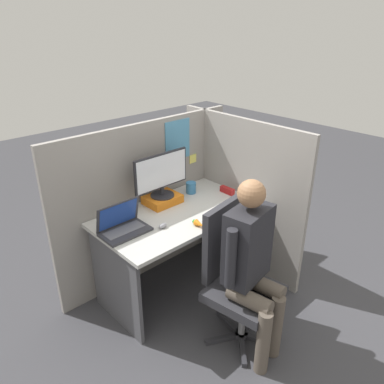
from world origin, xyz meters
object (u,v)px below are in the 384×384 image
(paper_box, at_px, (163,199))
(office_chair, at_px, (235,275))
(coffee_mug, at_px, (191,188))
(monitor, at_px, (161,174))
(carrot_toy, at_px, (200,224))
(person, at_px, (252,259))
(laptop, at_px, (123,226))
(stapler, at_px, (227,190))

(paper_box, bearing_deg, office_chair, -93.20)
(coffee_mug, bearing_deg, monitor, 177.19)
(paper_box, xyz_separation_m, coffee_mug, (0.32, -0.01, 0.02))
(office_chair, bearing_deg, monitor, 86.81)
(paper_box, xyz_separation_m, monitor, (-0.00, 0.00, 0.23))
(carrot_toy, bearing_deg, coffee_mug, 53.07)
(paper_box, relative_size, person, 0.23)
(monitor, relative_size, laptop, 1.48)
(laptop, height_order, coffee_mug, laptop)
(stapler, distance_m, coffee_mug, 0.33)
(stapler, bearing_deg, person, -128.45)
(paper_box, distance_m, carrot_toy, 0.51)
(carrot_toy, relative_size, office_chair, 0.12)
(laptop, distance_m, person, 0.96)
(paper_box, height_order, person, person)
(carrot_toy, bearing_deg, person, -92.13)
(carrot_toy, xyz_separation_m, person, (-0.02, -0.52, -0.04))
(paper_box, bearing_deg, person, -94.06)
(person, xyz_separation_m, coffee_mug, (0.39, 1.01, 0.06))
(carrot_toy, bearing_deg, paper_box, 83.97)
(paper_box, relative_size, laptop, 0.82)
(monitor, bearing_deg, person, -94.05)
(laptop, bearing_deg, coffee_mug, 10.85)
(office_chair, bearing_deg, paper_box, 86.80)
(person, distance_m, coffee_mug, 1.09)
(paper_box, relative_size, coffee_mug, 2.89)
(laptop, bearing_deg, office_chair, -56.63)
(paper_box, xyz_separation_m, person, (-0.07, -1.02, -0.04))
(monitor, height_order, person, person)
(person, bearing_deg, laptop, 117.01)
(monitor, height_order, carrot_toy, monitor)
(paper_box, distance_m, coffee_mug, 0.32)
(carrot_toy, distance_m, person, 0.52)
(monitor, height_order, office_chair, monitor)
(monitor, relative_size, office_chair, 0.52)
(paper_box, height_order, stapler, paper_box)
(laptop, relative_size, office_chair, 0.35)
(paper_box, height_order, carrot_toy, paper_box)
(carrot_toy, height_order, office_chair, office_chair)
(office_chair, bearing_deg, laptop, 123.37)
(monitor, bearing_deg, carrot_toy, -95.99)
(office_chair, xyz_separation_m, coffee_mug, (0.37, 0.86, 0.29))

